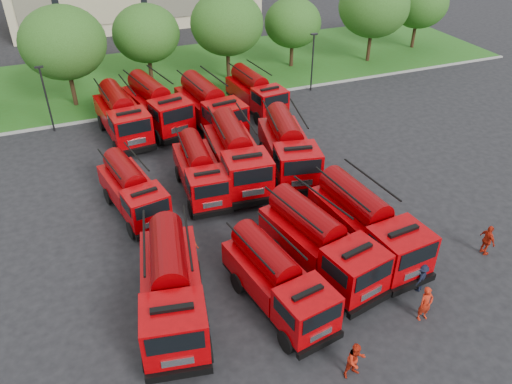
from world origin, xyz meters
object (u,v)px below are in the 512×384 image
firefighter_4 (191,256)px  fire_truck_8 (122,115)px  fire_truck_4 (133,190)px  firefighter_1 (353,374)px  fire_truck_0 (171,287)px  fire_truck_2 (320,243)px  fire_truck_6 (236,154)px  firefighter_2 (483,253)px  firefighter_5 (341,197)px  firefighter_3 (418,290)px  firefighter_0 (422,318)px  fire_truck_7 (288,147)px  fire_truck_3 (367,223)px  fire_truck_9 (157,105)px  fire_truck_10 (210,107)px  fire_truck_5 (200,170)px  fire_truck_1 (277,280)px  fire_truck_11 (256,92)px

firefighter_4 → fire_truck_8: bearing=-42.2°
fire_truck_4 → firefighter_1: 15.87m
fire_truck_0 → firefighter_4: size_ratio=4.21×
fire_truck_2 → fire_truck_6: 9.68m
fire_truck_0 → firefighter_2: 16.35m
fire_truck_6 → firefighter_5: (5.23, -4.37, -1.79)m
firefighter_3 → firefighter_4: (-9.53, 6.43, 0.00)m
firefighter_0 → fire_truck_7: bearing=91.1°
fire_truck_4 → firefighter_5: (12.02, -3.20, -1.47)m
fire_truck_0 → firefighter_0: size_ratio=4.31×
fire_truck_0 → firefighter_5: size_ratio=4.24×
fire_truck_3 → firefighter_5: fire_truck_3 is taller
fire_truck_9 → fire_truck_10: size_ratio=1.00×
fire_truck_5 → firefighter_1: 15.37m
fire_truck_2 → fire_truck_3: (2.94, 0.45, 0.04)m
fire_truck_4 → fire_truck_10: size_ratio=0.82×
fire_truck_0 → fire_truck_7: fire_truck_7 is taller
firefighter_4 → fire_truck_4: bearing=-25.3°
fire_truck_3 → fire_truck_5: fire_truck_3 is taller
fire_truck_10 → firefighter_1: size_ratio=4.72×
fire_truck_0 → fire_truck_2: size_ratio=1.02×
firefighter_1 → firefighter_5: 12.87m
fire_truck_1 → firefighter_1: fire_truck_1 is taller
fire_truck_2 → firefighter_0: bearing=-70.5°
fire_truck_8 → firefighter_5: size_ratio=4.19×
fire_truck_7 → fire_truck_1: bearing=-105.5°
fire_truck_0 → firefighter_5: fire_truck_0 is taller
fire_truck_10 → fire_truck_1: bearing=-105.6°
fire_truck_6 → fire_truck_10: (0.62, 7.64, 0.02)m
fire_truck_7 → firefighter_3: fire_truck_7 is taller
firefighter_3 → fire_truck_9: bearing=-98.2°
fire_truck_9 → firefighter_2: 24.80m
fire_truck_7 → firefighter_0: (0.21, -14.12, -1.75)m
fire_truck_5 → fire_truck_9: size_ratio=0.83×
fire_truck_0 → fire_truck_11: fire_truck_0 is taller
fire_truck_0 → fire_truck_5: (4.05, 9.37, -0.20)m
fire_truck_11 → firefighter_2: bearing=-84.9°
fire_truck_9 → firefighter_0: 24.82m
fire_truck_8 → fire_truck_10: fire_truck_10 is taller
fire_truck_7 → firefighter_1: bearing=-93.6°
fire_truck_1 → firefighter_5: (7.32, 6.73, -1.52)m
fire_truck_1 → fire_truck_5: bearing=83.1°
fire_truck_7 → fire_truck_11: bearing=92.0°
fire_truck_4 → firefighter_0: 16.89m
fire_truck_3 → fire_truck_11: 18.75m
fire_truck_2 → fire_truck_11: size_ratio=1.09×
fire_truck_2 → fire_truck_4: size_ratio=1.15×
firefighter_0 → fire_truck_10: bearing=98.2°
fire_truck_2 → fire_truck_11: (4.28, 19.15, -0.11)m
fire_truck_4 → fire_truck_7: bearing=-5.1°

